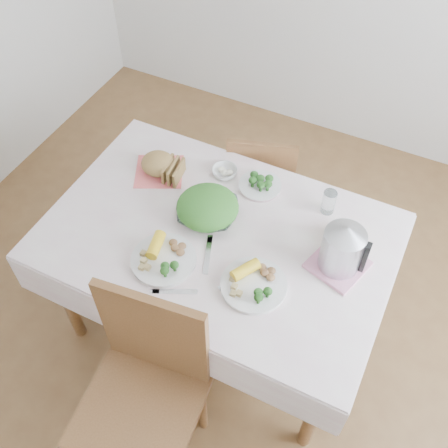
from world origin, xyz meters
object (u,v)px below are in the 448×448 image
at_px(dinner_plate_left, 164,260).
at_px(electric_kettle, 342,248).
at_px(chair_near, 140,413).
at_px(yellow_mug, 342,233).
at_px(dinner_plate_right, 254,285).
at_px(dining_table, 219,283).
at_px(salad_bowl, 208,212).
at_px(chair_far, 262,173).

distance_m(dinner_plate_left, electric_kettle, 0.73).
relative_size(chair_near, yellow_mug, 9.60).
xyz_separation_m(dinner_plate_right, yellow_mug, (0.24, 0.39, 0.03)).
height_order(dining_table, chair_near, chair_near).
relative_size(dining_table, dinner_plate_right, 5.17).
bearing_deg(salad_bowl, dinner_plate_left, -99.82).
height_order(chair_near, yellow_mug, chair_near).
bearing_deg(dinner_plate_left, dining_table, 59.39).
bearing_deg(chair_far, dining_table, 79.20).
relative_size(chair_far, yellow_mug, 7.85).
bearing_deg(dinner_plate_left, chair_far, 86.68).
bearing_deg(salad_bowl, chair_far, 89.75).
distance_m(salad_bowl, dinner_plate_right, 0.42).
relative_size(salad_bowl, dinner_plate_right, 0.96).
height_order(dinner_plate_right, yellow_mug, yellow_mug).
distance_m(chair_near, yellow_mug, 1.11).
relative_size(dining_table, yellow_mug, 13.27).
bearing_deg(dining_table, dinner_plate_right, -35.62).
bearing_deg(dinner_plate_left, dinner_plate_right, 7.60).
xyz_separation_m(chair_near, yellow_mug, (0.46, 0.95, 0.34)).
bearing_deg(dinner_plate_right, salad_bowl, 143.40).
xyz_separation_m(salad_bowl, dinner_plate_left, (-0.05, -0.30, -0.02)).
xyz_separation_m(chair_far, yellow_mug, (0.57, -0.51, 0.34)).
height_order(salad_bowl, dinner_plate_right, salad_bowl).
relative_size(chair_far, salad_bowl, 3.20).
bearing_deg(salad_bowl, dinner_plate_right, -36.60).
bearing_deg(dinner_plate_left, salad_bowl, 80.18).
bearing_deg(dinner_plate_right, electric_kettle, 42.56).
bearing_deg(chair_near, dining_table, 85.25).
distance_m(salad_bowl, yellow_mug, 0.59).
distance_m(dining_table, chair_near, 0.75).
xyz_separation_m(chair_near, dinner_plate_left, (-0.16, 0.51, 0.31)).
distance_m(yellow_mug, electric_kettle, 0.16).
bearing_deg(dinner_plate_right, chair_near, -112.03).
height_order(dinner_plate_left, yellow_mug, yellow_mug).
bearing_deg(dinner_plate_right, chair_far, 110.37).
xyz_separation_m(yellow_mug, electric_kettle, (0.03, -0.14, 0.08)).
height_order(dinner_plate_left, dinner_plate_right, same).
bearing_deg(yellow_mug, chair_near, -116.04).
xyz_separation_m(dining_table, dinner_plate_left, (-0.14, -0.23, 0.40)).
height_order(chair_near, electric_kettle, electric_kettle).
bearing_deg(chair_near, electric_kettle, 51.87).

